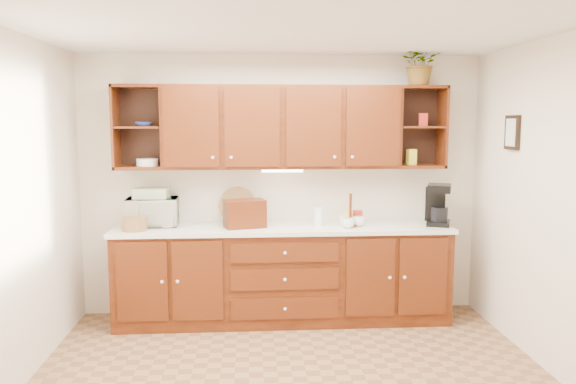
{
  "coord_description": "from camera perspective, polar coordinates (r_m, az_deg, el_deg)",
  "views": [
    {
      "loc": [
        -0.31,
        -3.89,
        1.95
      ],
      "look_at": [
        0.03,
        1.15,
        1.31
      ],
      "focal_mm": 35.0,
      "sensor_mm": 36.0,
      "label": 1
    }
  ],
  "objects": [
    {
      "name": "left_wall",
      "position": [
        4.29,
        -27.05,
        -2.29
      ],
      "size": [
        0.0,
        3.5,
        3.5
      ],
      "primitive_type": "plane",
      "rotation": [
        1.57,
        0.0,
        1.57
      ],
      "color": "beige",
      "rests_on": "floor"
    },
    {
      "name": "canister_white",
      "position": [
        5.45,
        3.16,
        -2.52
      ],
      "size": [
        0.1,
        0.1,
        0.17
      ],
      "primitive_type": "cylinder",
      "rotation": [
        0.0,
        0.0,
        -0.19
      ],
      "color": "white",
      "rests_on": "countertop"
    },
    {
      "name": "towel_stack",
      "position": [
        5.57,
        -13.68,
        -0.11
      ],
      "size": [
        0.33,
        0.25,
        0.1
      ],
      "primitive_type": "cube",
      "rotation": [
        0.0,
        0.0,
        -0.05
      ],
      "color": "#E9E96E",
      "rests_on": "microwave"
    },
    {
      "name": "wine_bottle",
      "position": [
        5.49,
        -12.09,
        -2.01
      ],
      "size": [
        0.07,
        0.07,
        0.29
      ],
      "primitive_type": "cylinder",
      "rotation": [
        0.0,
        0.0,
        -0.01
      ],
      "color": "black",
      "rests_on": "countertop"
    },
    {
      "name": "undercabinet_light",
      "position": [
        5.45,
        -0.58,
        2.18
      ],
      "size": [
        0.4,
        0.05,
        0.02
      ],
      "primitive_type": "cube",
      "color": "white",
      "rests_on": "upper_cabinets"
    },
    {
      "name": "framed_picture",
      "position": [
        5.31,
        21.82,
        5.63
      ],
      "size": [
        0.03,
        0.24,
        0.3
      ],
      "primitive_type": "cube",
      "color": "black",
      "rests_on": "right_wall"
    },
    {
      "name": "pantry_box_red",
      "position": [
        5.7,
        13.55,
        7.16
      ],
      "size": [
        0.1,
        0.09,
        0.13
      ],
      "primitive_type": "cube",
      "rotation": [
        0.0,
        0.0,
        -0.19
      ],
      "color": "#AE2519",
      "rests_on": "upper_cabinets"
    },
    {
      "name": "upper_cabinets",
      "position": [
        5.48,
        -0.52,
        6.63
      ],
      "size": [
        3.2,
        0.33,
        0.8
      ],
      "color": "#341405",
      "rests_on": "back_wall"
    },
    {
      "name": "woven_tray",
      "position": [
        5.61,
        -5.17,
        -3.09
      ],
      "size": [
        0.38,
        0.16,
        0.36
      ],
      "primitive_type": "cylinder",
      "rotation": [
        1.36,
        0.0,
        -0.19
      ],
      "color": "olive",
      "rests_on": "countertop"
    },
    {
      "name": "wicker_basket",
      "position": [
        5.39,
        -15.31,
        -3.12
      ],
      "size": [
        0.24,
        0.24,
        0.13
      ],
      "primitive_type": "cylinder",
      "rotation": [
        0.0,
        0.0,
        -0.11
      ],
      "color": "olive",
      "rests_on": "countertop"
    },
    {
      "name": "ceiling",
      "position": [
        3.95,
        0.72,
        16.69
      ],
      "size": [
        4.0,
        4.0,
        0.0
      ],
      "primitive_type": "plane",
      "rotation": [
        3.14,
        0.0,
        0.0
      ],
      "color": "white",
      "rests_on": "back_wall"
    },
    {
      "name": "pantry_box_yellow",
      "position": [
        5.7,
        12.43,
        3.5
      ],
      "size": [
        0.1,
        0.08,
        0.15
      ],
      "primitive_type": "cube",
      "rotation": [
        0.0,
        0.0,
        0.21
      ],
      "color": "yellow",
      "rests_on": "upper_cabinets"
    },
    {
      "name": "coffee_maker",
      "position": [
        5.68,
        15.0,
        -1.31
      ],
      "size": [
        0.3,
        0.34,
        0.4
      ],
      "rotation": [
        0.0,
        0.0,
        -0.37
      ],
      "color": "black",
      "rests_on": "countertop"
    },
    {
      "name": "canister_red",
      "position": [
        5.61,
        7.07,
        -2.53
      ],
      "size": [
        0.11,
        0.11,
        0.13
      ],
      "primitive_type": "cylinder",
      "rotation": [
        0.0,
        0.0,
        0.13
      ],
      "color": "#AE2519",
      "rests_on": "countertop"
    },
    {
      "name": "countertop",
      "position": [
        5.43,
        -0.52,
        -3.7
      ],
      "size": [
        3.24,
        0.64,
        0.04
      ],
      "primitive_type": "cube",
      "color": "silver",
      "rests_on": "base_cabinets"
    },
    {
      "name": "canister_yellow",
      "position": [
        5.55,
        6.16,
        -2.68
      ],
      "size": [
        0.09,
        0.09,
        0.12
      ],
      "primitive_type": "cylinder",
      "rotation": [
        0.0,
        0.0,
        -0.09
      ],
      "color": "yellow",
      "rests_on": "countertop"
    },
    {
      "name": "microwave",
      "position": [
        5.59,
        -13.63,
        -1.97
      ],
      "size": [
        0.51,
        0.36,
        0.27
      ],
      "primitive_type": "imported",
      "rotation": [
        0.0,
        0.0,
        0.06
      ],
      "color": "#EEE6CD",
      "rests_on": "countertop"
    },
    {
      "name": "mug_tree",
      "position": [
        5.44,
        6.34,
        -2.98
      ],
      "size": [
        0.27,
        0.28,
        0.32
      ],
      "rotation": [
        0.0,
        0.0,
        0.11
      ],
      "color": "#341405",
      "rests_on": "countertop"
    },
    {
      "name": "bowl_stack",
      "position": [
        5.53,
        -14.48,
        6.69
      ],
      "size": [
        0.19,
        0.19,
        0.04
      ],
      "primitive_type": "imported",
      "rotation": [
        0.0,
        0.0,
        0.22
      ],
      "color": "#283C94",
      "rests_on": "upper_cabinets"
    },
    {
      "name": "right_wall",
      "position": [
        4.57,
        26.59,
        -1.73
      ],
      "size": [
        0.0,
        3.5,
        3.5
      ],
      "primitive_type": "plane",
      "rotation": [
        1.57,
        0.0,
        -1.57
      ],
      "color": "beige",
      "rests_on": "floor"
    },
    {
      "name": "plate_stack",
      "position": [
        5.57,
        -14.1,
        2.94
      ],
      "size": [
        0.26,
        0.26,
        0.07
      ],
      "primitive_type": "cylinder",
      "rotation": [
        0.0,
        0.0,
        -0.34
      ],
      "color": "white",
      "rests_on": "upper_cabinets"
    },
    {
      "name": "bread_box",
      "position": [
        5.37,
        -4.43,
        -2.2
      ],
      "size": [
        0.43,
        0.32,
        0.26
      ],
      "primitive_type": "cube",
      "rotation": [
        0.0,
        0.0,
        0.26
      ],
      "color": "#341405",
      "rests_on": "countertop"
    },
    {
      "name": "back_wall",
      "position": [
        5.68,
        -0.7,
        0.66
      ],
      "size": [
        4.0,
        0.0,
        4.0
      ],
      "primitive_type": "plane",
      "rotation": [
        1.57,
        0.0,
        0.0
      ],
      "color": "beige",
      "rests_on": "floor"
    },
    {
      "name": "base_cabinets",
      "position": [
        5.55,
        -0.52,
        -8.45
      ],
      "size": [
        3.2,
        0.6,
        0.9
      ],
      "primitive_type": "cube",
      "color": "#341405",
      "rests_on": "floor"
    },
    {
      "name": "potted_plant",
      "position": [
        5.68,
        13.37,
        12.66
      ],
      "size": [
        0.41,
        0.36,
        0.43
      ],
      "primitive_type": "imported",
      "rotation": [
        0.0,
        0.0,
        -0.06
      ],
      "color": "#999999",
      "rests_on": "upper_cabinets"
    }
  ]
}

